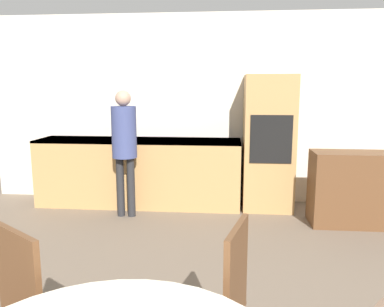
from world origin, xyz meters
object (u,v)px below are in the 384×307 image
object	(u,v)px
oven_unit	(268,143)
person_standing	(124,139)
chair_far_right	(218,304)
sideboard	(360,189)

from	to	relation	value
oven_unit	person_standing	bearing A→B (deg)	-164.49
oven_unit	person_standing	xyz separation A→B (m)	(-1.79, -0.50, 0.09)
oven_unit	person_standing	world-z (taller)	oven_unit
person_standing	oven_unit	bearing A→B (deg)	15.51
chair_far_right	oven_unit	bearing A→B (deg)	-175.64
oven_unit	chair_far_right	size ratio (longest dim) A/B	1.86
oven_unit	chair_far_right	bearing A→B (deg)	-100.25
sideboard	chair_far_right	world-z (taller)	chair_far_right
sideboard	person_standing	size ratio (longest dim) A/B	0.72
sideboard	oven_unit	bearing A→B (deg)	151.54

